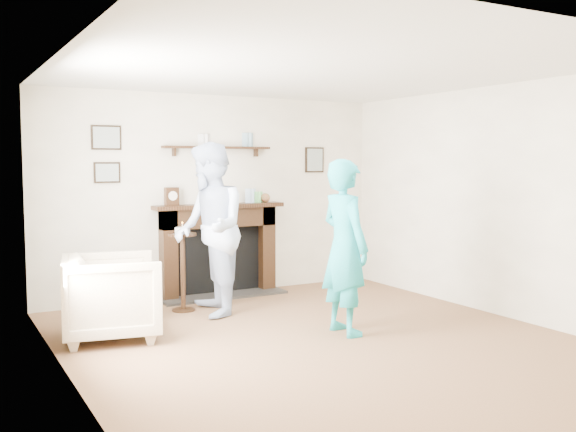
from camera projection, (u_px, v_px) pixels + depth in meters
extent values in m
plane|color=brown|center=(321.00, 341.00, 6.00)|extent=(5.00, 5.00, 0.00)
cube|color=beige|center=(215.00, 196.00, 8.07)|extent=(4.50, 0.04, 2.50)
cube|color=beige|center=(67.00, 218.00, 4.80)|extent=(0.04, 5.00, 2.50)
cube|color=beige|center=(496.00, 201.00, 6.99)|extent=(0.04, 5.00, 2.50)
cube|color=silver|center=(322.00, 70.00, 5.79)|extent=(4.50, 5.00, 0.04)
cube|color=black|center=(168.00, 255.00, 7.72)|extent=(0.18, 0.20, 1.10)
cube|color=black|center=(266.00, 248.00, 8.36)|extent=(0.18, 0.20, 1.10)
cube|color=black|center=(219.00, 217.00, 8.00)|extent=(1.50, 0.20, 0.24)
cube|color=black|center=(217.00, 260.00, 8.11)|extent=(1.14, 0.06, 0.86)
cube|color=#2C2A27|center=(223.00, 295.00, 7.98)|extent=(1.60, 0.44, 0.03)
cube|color=black|center=(220.00, 206.00, 7.96)|extent=(1.68, 0.26, 0.05)
cube|color=black|center=(217.00, 148.00, 7.95)|extent=(1.40, 0.15, 0.03)
cube|color=black|center=(106.00, 138.00, 7.34)|extent=(0.34, 0.03, 0.28)
cube|color=black|center=(107.00, 173.00, 7.37)|extent=(0.30, 0.03, 0.24)
cube|color=black|center=(314.00, 160.00, 8.72)|extent=(0.28, 0.03, 0.34)
cube|color=black|center=(172.00, 196.00, 7.65)|extent=(0.16, 0.09, 0.22)
cylinder|color=white|center=(173.00, 196.00, 7.61)|extent=(0.11, 0.01, 0.11)
sphere|color=#2D8737|center=(265.00, 198.00, 8.27)|extent=(0.12, 0.12, 0.12)
imported|color=#C7B193|center=(113.00, 338.00, 6.09)|extent=(1.03, 1.01, 0.81)
imported|color=#B2BEDE|center=(210.00, 315.00, 7.02)|extent=(0.88, 1.04, 1.89)
imported|color=#1F9EB4|center=(344.00, 333.00, 6.28)|extent=(0.42, 0.63, 1.70)
cylinder|color=black|center=(184.00, 310.00, 7.22)|extent=(0.26, 0.26, 0.02)
cylinder|color=black|center=(183.00, 273.00, 7.19)|extent=(0.06, 0.06, 0.83)
cylinder|color=black|center=(182.00, 234.00, 7.15)|extent=(0.31, 0.31, 0.03)
cylinder|color=silver|center=(182.00, 233.00, 7.15)|extent=(0.21, 0.21, 0.01)
cylinder|color=white|center=(182.00, 230.00, 7.15)|extent=(0.17, 0.17, 0.06)
cylinder|color=#FFDCA1|center=(182.00, 225.00, 7.14)|extent=(0.01, 0.01, 0.05)
sphere|color=orange|center=(182.00, 223.00, 7.14)|extent=(0.02, 0.02, 0.02)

